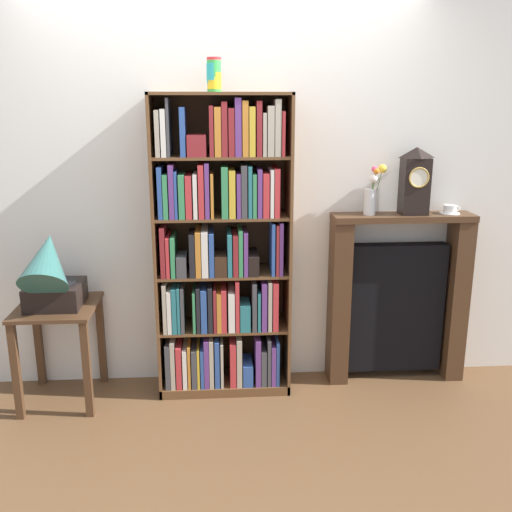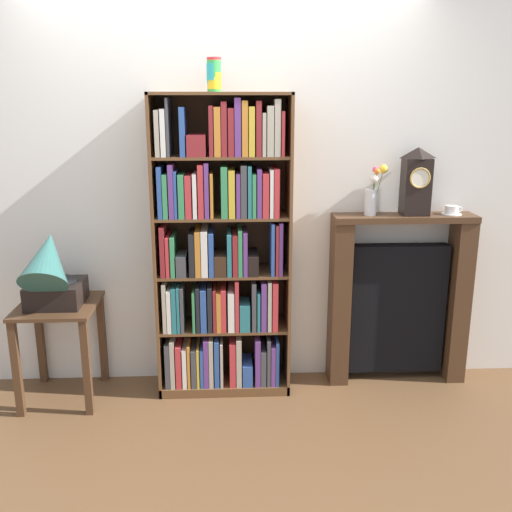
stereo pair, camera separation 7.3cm
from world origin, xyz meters
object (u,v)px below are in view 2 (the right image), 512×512
flower_vase (373,194)px  fireplace_mantel (398,300)px  side_table_left (60,328)px  teacup_with_saucer (452,211)px  cup_stack (214,75)px  gramophone (50,271)px  mantel_clock (416,181)px  bookshelf (222,256)px

flower_vase → fireplace_mantel: bearing=4.5°
side_table_left → teacup_with_saucer: bearing=3.4°
side_table_left → flower_vase: bearing=4.3°
flower_vase → teacup_with_saucer: size_ratio=2.38×
fireplace_mantel → flower_vase: bearing=-175.5°
cup_stack → side_table_left: (-0.99, -0.10, -1.52)m
cup_stack → teacup_with_saucer: 1.71m
side_table_left → teacup_with_saucer: (2.49, 0.15, 0.69)m
gramophone → teacup_with_saucer: (2.49, 0.22, 0.30)m
fireplace_mantel → teacup_with_saucer: 0.68m
gramophone → cup_stack: bearing=10.0°
side_table_left → fireplace_mantel: (2.18, 0.16, 0.09)m
side_table_left → flower_vase: (1.97, 0.15, 0.81)m
gramophone → mantel_clock: 2.31m
flower_vase → cup_stack: bearing=-177.3°
cup_stack → flower_vase: bearing=2.7°
fireplace_mantel → side_table_left: bearing=-175.7°
gramophone → flower_vase: (1.97, 0.22, 0.41)m
bookshelf → gramophone: size_ratio=3.50×
gramophone → mantel_clock: size_ratio=1.27×
cup_stack → gramophone: bearing=-170.0°
cup_stack → mantel_clock: bearing=2.1°
side_table_left → teacup_with_saucer: teacup_with_saucer is taller
gramophone → teacup_with_saucer: size_ratio=4.05×
fireplace_mantel → flower_vase: (-0.21, -0.02, 0.72)m
mantel_clock → gramophone: bearing=-174.4°
gramophone → flower_vase: 2.03m
bookshelf → flower_vase: bearing=4.0°
fireplace_mantel → mantel_clock: 0.80m
fireplace_mantel → mantel_clock: (0.06, -0.02, 0.79)m
mantel_clock → teacup_with_saucer: (0.24, 0.00, -0.19)m
side_table_left → teacup_with_saucer: 2.59m
mantel_clock → bookshelf: bearing=-176.9°
cup_stack → fireplace_mantel: size_ratio=0.17×
cup_stack → fireplace_mantel: (1.19, 0.06, -1.43)m
side_table_left → bookshelf: bearing=4.5°
side_table_left → gramophone: gramophone is taller
teacup_with_saucer → mantel_clock: bearing=-179.5°
bookshelf → side_table_left: size_ratio=3.00×
gramophone → mantel_clock: bearing=5.6°
cup_stack → side_table_left: size_ratio=0.31×
cup_stack → fireplace_mantel: 1.86m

